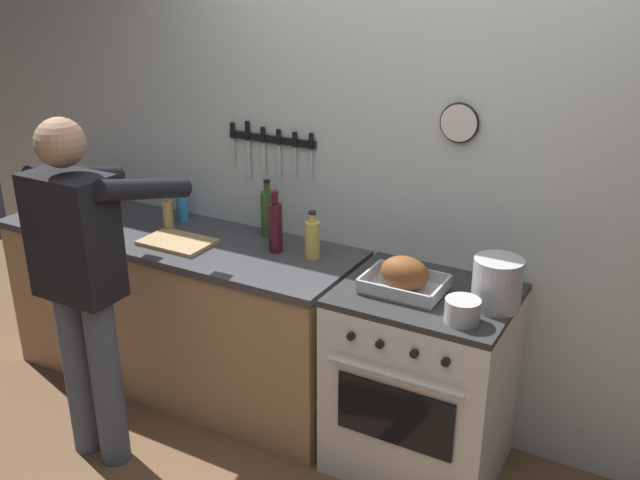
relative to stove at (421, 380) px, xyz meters
name	(u,v)px	position (x,y,z in m)	size (l,w,h in m)	color
wall_back	(416,177)	(-0.22, 0.36, 0.85)	(6.00, 0.13, 2.60)	silver
counter_block	(181,310)	(-1.42, 0.00, 0.00)	(2.03, 0.65, 0.90)	tan
stove	(421,380)	(0.00, 0.00, 0.00)	(0.76, 0.67, 0.90)	white
person_cook	(82,274)	(-1.37, -0.68, 0.50)	(0.51, 0.63, 1.66)	#4C566B
roasting_pan	(404,277)	(-0.09, -0.04, 0.52)	(0.35, 0.26, 0.16)	#B7B7BC
stock_pot	(497,283)	(0.30, 0.01, 0.56)	(0.21, 0.21, 0.22)	#B7B7BC
saucepan	(462,311)	(0.22, -0.18, 0.50)	(0.14, 0.14, 0.10)	#B7B7BC
cutting_board	(177,242)	(-1.32, -0.09, 0.46)	(0.36, 0.24, 0.02)	tan
bottle_cooking_oil	(312,238)	(-0.63, 0.09, 0.55)	(0.07, 0.07, 0.24)	gold
bottle_wine_red	(275,226)	(-0.83, 0.07, 0.58)	(0.07, 0.07, 0.31)	#47141E
bottle_vinegar	(168,215)	(-1.48, 0.03, 0.54)	(0.06, 0.06, 0.22)	#997F4C
bottle_dish_soap	(182,204)	(-1.52, 0.19, 0.55)	(0.06, 0.06, 0.23)	#338CCC
bottle_olive_oil	(268,212)	(-0.98, 0.23, 0.58)	(0.07, 0.07, 0.30)	#385623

